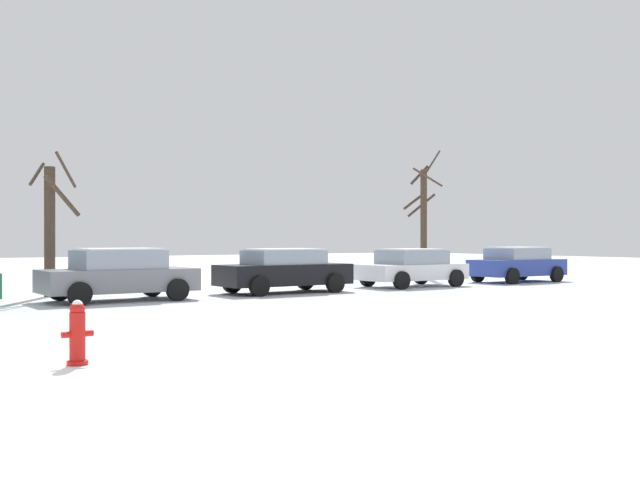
{
  "coord_description": "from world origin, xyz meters",
  "views": [
    {
      "loc": [
        -2.53,
        -12.12,
        1.79
      ],
      "look_at": [
        9.19,
        5.24,
        1.74
      ],
      "focal_mm": 42.06,
      "sensor_mm": 36.0,
      "label": 1
    }
  ],
  "objects": [
    {
      "name": "ground_plane",
      "position": [
        0.0,
        0.0,
        0.0
      ],
      "size": [
        120.0,
        120.0,
        0.0
      ],
      "primitive_type": "plane",
      "color": "white"
    },
    {
      "name": "fire_hydrant",
      "position": [
        0.55,
        -1.43,
        0.46
      ],
      "size": [
        0.44,
        0.3,
        0.92
      ],
      "color": "red",
      "rests_on": "ground"
    },
    {
      "name": "parked_car_gray",
      "position": [
        4.65,
        8.82,
        0.77
      ],
      "size": [
        4.28,
        2.18,
        1.51
      ],
      "color": "slate",
      "rests_on": "ground"
    },
    {
      "name": "parked_car_black",
      "position": [
        10.2,
        8.86,
        0.75
      ],
      "size": [
        4.41,
        2.03,
        1.45
      ],
      "color": "black",
      "rests_on": "ground"
    },
    {
      "name": "parked_car_white",
      "position": [
        15.74,
        8.89,
        0.72
      ],
      "size": [
        4.05,
        2.15,
        1.4
      ],
      "color": "white",
      "rests_on": "ground"
    },
    {
      "name": "parked_car_blue",
      "position": [
        21.29,
        8.73,
        0.74
      ],
      "size": [
        4.12,
        2.05,
        1.44
      ],
      "color": "#283D93",
      "rests_on": "ground"
    },
    {
      "name": "tree_far_right",
      "position": [
        20.27,
        13.3,
        2.71
      ],
      "size": [
        1.84,
        1.86,
        5.76
      ],
      "color": "#423326",
      "rests_on": "ground"
    },
    {
      "name": "tree_far_left",
      "position": [
        3.46,
        11.55,
        2.15
      ],
      "size": [
        1.5,
        1.5,
        4.4
      ],
      "color": "#423326",
      "rests_on": "ground"
    }
  ]
}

